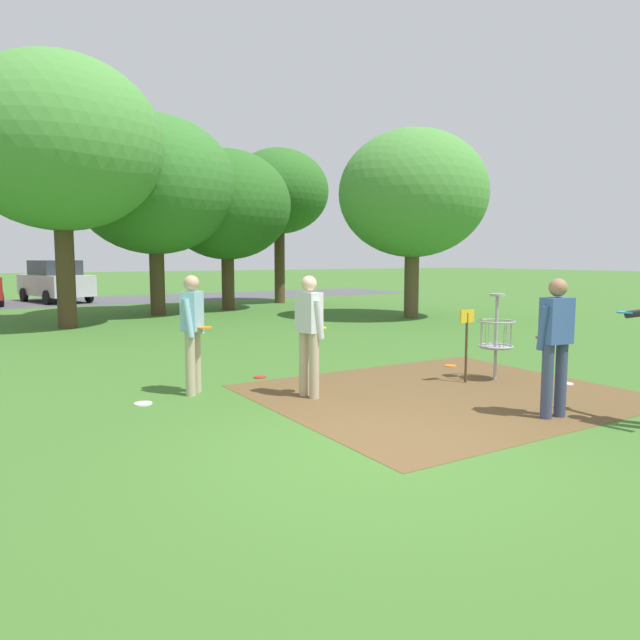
{
  "coord_description": "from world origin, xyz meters",
  "views": [
    {
      "loc": [
        -3.54,
        -4.57,
        1.96
      ],
      "look_at": [
        1.16,
        3.08,
        1.0
      ],
      "focal_mm": 32.89,
      "sensor_mm": 36.0,
      "label": 1
    }
  ],
  "objects_px": {
    "player_waiting_right": "(309,329)",
    "tree_mid_right": "(154,185)",
    "parked_car_center_left": "(55,281)",
    "frisbee_by_tee": "(451,366)",
    "player_waiting_left": "(556,340)",
    "frisbee_mid_grass": "(566,384)",
    "tree_near_right": "(227,205)",
    "tree_mid_left": "(413,194)",
    "tree_far_left": "(279,192)",
    "disc_golf_basket": "(493,334)",
    "player_throwing": "(193,327)",
    "frisbee_near_basket": "(143,404)",
    "frisbee_far_left": "(260,377)",
    "tree_mid_center": "(60,144)"
  },
  "relations": [
    {
      "from": "tree_mid_center",
      "to": "parked_car_center_left",
      "type": "relative_size",
      "value": 1.63
    },
    {
      "from": "frisbee_by_tee",
      "to": "tree_near_right",
      "type": "bearing_deg",
      "value": 85.09
    },
    {
      "from": "player_waiting_left",
      "to": "tree_mid_left",
      "type": "height_order",
      "value": "tree_mid_left"
    },
    {
      "from": "frisbee_near_basket",
      "to": "frisbee_far_left",
      "type": "relative_size",
      "value": 1.17
    },
    {
      "from": "frisbee_mid_grass",
      "to": "tree_mid_center",
      "type": "relative_size",
      "value": 0.03
    },
    {
      "from": "tree_mid_left",
      "to": "tree_mid_right",
      "type": "relative_size",
      "value": 0.9
    },
    {
      "from": "frisbee_mid_grass",
      "to": "tree_near_right",
      "type": "xyz_separation_m",
      "value": [
        0.65,
        15.0,
        3.88
      ]
    },
    {
      "from": "disc_golf_basket",
      "to": "tree_mid_right",
      "type": "xyz_separation_m",
      "value": [
        -1.46,
        13.49,
        3.61
      ]
    },
    {
      "from": "frisbee_far_left",
      "to": "tree_mid_right",
      "type": "relative_size",
      "value": 0.03
    },
    {
      "from": "tree_near_right",
      "to": "tree_mid_left",
      "type": "distance_m",
      "value": 7.1
    },
    {
      "from": "player_throwing",
      "to": "tree_near_right",
      "type": "height_order",
      "value": "tree_near_right"
    },
    {
      "from": "player_waiting_right",
      "to": "frisbee_far_left",
      "type": "height_order",
      "value": "player_waiting_right"
    },
    {
      "from": "frisbee_far_left",
      "to": "tree_far_left",
      "type": "height_order",
      "value": "tree_far_left"
    },
    {
      "from": "frisbee_by_tee",
      "to": "player_waiting_left",
      "type": "bearing_deg",
      "value": -113.2
    },
    {
      "from": "frisbee_mid_grass",
      "to": "tree_near_right",
      "type": "relative_size",
      "value": 0.03
    },
    {
      "from": "frisbee_by_tee",
      "to": "tree_mid_left",
      "type": "bearing_deg",
      "value": 54.35
    },
    {
      "from": "disc_golf_basket",
      "to": "parked_car_center_left",
      "type": "height_order",
      "value": "parked_car_center_left"
    },
    {
      "from": "player_throwing",
      "to": "player_waiting_right",
      "type": "bearing_deg",
      "value": -38.15
    },
    {
      "from": "player_waiting_left",
      "to": "tree_mid_left",
      "type": "distance_m",
      "value": 12.42
    },
    {
      "from": "disc_golf_basket",
      "to": "player_throwing",
      "type": "xyz_separation_m",
      "value": [
        -4.39,
        1.59,
        0.21
      ]
    },
    {
      "from": "disc_golf_basket",
      "to": "player_waiting_right",
      "type": "distance_m",
      "value": 3.13
    },
    {
      "from": "frisbee_far_left",
      "to": "tree_mid_right",
      "type": "height_order",
      "value": "tree_mid_right"
    },
    {
      "from": "frisbee_far_left",
      "to": "tree_mid_center",
      "type": "relative_size",
      "value": 0.03
    },
    {
      "from": "tree_near_right",
      "to": "frisbee_mid_grass",
      "type": "bearing_deg",
      "value": -92.5
    },
    {
      "from": "player_waiting_right",
      "to": "frisbee_near_basket",
      "type": "bearing_deg",
      "value": 159.15
    },
    {
      "from": "tree_mid_center",
      "to": "tree_mid_right",
      "type": "distance_m",
      "value": 4.06
    },
    {
      "from": "frisbee_far_left",
      "to": "tree_near_right",
      "type": "bearing_deg",
      "value": 69.58
    },
    {
      "from": "disc_golf_basket",
      "to": "frisbee_near_basket",
      "type": "height_order",
      "value": "disc_golf_basket"
    },
    {
      "from": "player_throwing",
      "to": "tree_mid_right",
      "type": "relative_size",
      "value": 0.26
    },
    {
      "from": "frisbee_by_tee",
      "to": "tree_far_left",
      "type": "distance_m",
      "value": 16.18
    },
    {
      "from": "disc_golf_basket",
      "to": "tree_near_right",
      "type": "relative_size",
      "value": 0.23
    },
    {
      "from": "disc_golf_basket",
      "to": "player_waiting_right",
      "type": "relative_size",
      "value": 0.81
    },
    {
      "from": "frisbee_by_tee",
      "to": "tree_far_left",
      "type": "xyz_separation_m",
      "value": [
        4.31,
        14.87,
        4.73
      ]
    },
    {
      "from": "player_waiting_right",
      "to": "parked_car_center_left",
      "type": "bearing_deg",
      "value": 91.41
    },
    {
      "from": "player_waiting_right",
      "to": "tree_mid_left",
      "type": "distance_m",
      "value": 11.81
    },
    {
      "from": "disc_golf_basket",
      "to": "player_waiting_left",
      "type": "relative_size",
      "value": 0.81
    },
    {
      "from": "player_waiting_right",
      "to": "tree_mid_left",
      "type": "height_order",
      "value": "tree_mid_left"
    },
    {
      "from": "player_waiting_left",
      "to": "player_throwing",
      "type": "bearing_deg",
      "value": 133.37
    },
    {
      "from": "player_waiting_right",
      "to": "tree_mid_right",
      "type": "bearing_deg",
      "value": 82.91
    },
    {
      "from": "player_waiting_left",
      "to": "tree_near_right",
      "type": "distance_m",
      "value": 16.56
    },
    {
      "from": "player_waiting_left",
      "to": "tree_far_left",
      "type": "distance_m",
      "value": 19.26
    },
    {
      "from": "player_throwing",
      "to": "player_waiting_right",
      "type": "xyz_separation_m",
      "value": [
        1.32,
        -1.04,
        0.0
      ]
    },
    {
      "from": "tree_mid_left",
      "to": "player_waiting_right",
      "type": "bearing_deg",
      "value": -137.48
    },
    {
      "from": "frisbee_mid_grass",
      "to": "tree_mid_left",
      "type": "bearing_deg",
      "value": 63.21
    },
    {
      "from": "player_throwing",
      "to": "parked_car_center_left",
      "type": "relative_size",
      "value": 0.38
    },
    {
      "from": "frisbee_by_tee",
      "to": "frisbee_mid_grass",
      "type": "height_order",
      "value": "same"
    },
    {
      "from": "disc_golf_basket",
      "to": "tree_far_left",
      "type": "distance_m",
      "value": 17.2
    },
    {
      "from": "frisbee_far_left",
      "to": "tree_mid_right",
      "type": "bearing_deg",
      "value": 81.89
    },
    {
      "from": "frisbee_near_basket",
      "to": "tree_near_right",
      "type": "bearing_deg",
      "value": 62.8
    },
    {
      "from": "tree_mid_right",
      "to": "frisbee_far_left",
      "type": "bearing_deg",
      "value": -98.11
    }
  ]
}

